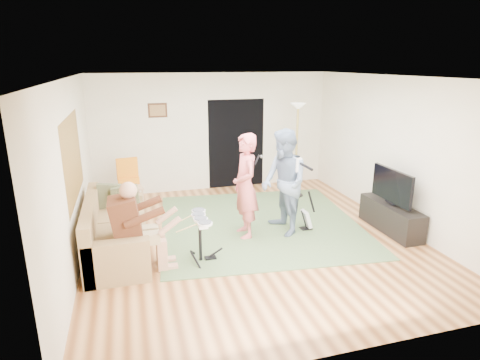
% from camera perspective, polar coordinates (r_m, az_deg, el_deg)
% --- Properties ---
extents(floor, '(6.00, 6.00, 0.00)m').
position_cam_1_polar(floor, '(7.01, 1.66, -8.20)').
color(floor, brown).
rests_on(floor, ground).
extents(walls, '(5.50, 6.00, 2.70)m').
position_cam_1_polar(walls, '(6.57, 1.76, 2.57)').
color(walls, white).
rests_on(walls, floor).
extents(ceiling, '(6.00, 6.00, 0.00)m').
position_cam_1_polar(ceiling, '(6.38, 1.87, 14.42)').
color(ceiling, white).
rests_on(ceiling, walls).
extents(window_blinds, '(0.00, 2.05, 2.05)m').
position_cam_1_polar(window_blinds, '(6.47, -22.68, 2.91)').
color(window_blinds, olive).
rests_on(window_blinds, walls).
extents(doorway, '(2.10, 0.00, 2.10)m').
position_cam_1_polar(doorway, '(9.58, -0.53, 5.16)').
color(doorway, black).
rests_on(doorway, walls).
extents(picture_frame, '(0.42, 0.03, 0.32)m').
position_cam_1_polar(picture_frame, '(9.15, -11.64, 9.68)').
color(picture_frame, '#3F2314').
rests_on(picture_frame, walls).
extents(area_rug, '(3.97, 3.97, 0.02)m').
position_cam_1_polar(area_rug, '(7.59, 2.77, -6.18)').
color(area_rug, '#4E6940').
rests_on(area_rug, floor).
extents(sofa, '(0.90, 2.19, 0.88)m').
position_cam_1_polar(sofa, '(6.69, -17.80, -7.55)').
color(sofa, '#9B7B4D').
rests_on(sofa, floor).
extents(drummer, '(0.87, 0.49, 1.34)m').
position_cam_1_polar(drummer, '(5.99, -14.04, -7.71)').
color(drummer, '#582C18').
rests_on(drummer, sofa).
extents(drum_kit, '(0.41, 0.73, 0.75)m').
position_cam_1_polar(drum_kit, '(6.14, -5.67, -8.64)').
color(drum_kit, black).
rests_on(drum_kit, floor).
extents(singer, '(0.44, 0.66, 1.81)m').
position_cam_1_polar(singer, '(6.78, 0.76, -0.89)').
color(singer, '#DA5E63').
rests_on(singer, floor).
extents(microphone, '(0.06, 0.06, 0.24)m').
position_cam_1_polar(microphone, '(6.72, 2.41, 2.87)').
color(microphone, black).
rests_on(microphone, singer).
extents(guitarist, '(0.76, 0.95, 1.85)m').
position_cam_1_polar(guitarist, '(6.94, 6.26, -0.39)').
color(guitarist, '#6D82A0').
rests_on(guitarist, floor).
extents(guitar_held, '(0.13, 0.60, 0.26)m').
position_cam_1_polar(guitar_held, '(6.93, 7.88, 2.38)').
color(guitar_held, white).
rests_on(guitar_held, guitarist).
extents(guitar_spare, '(0.26, 0.24, 0.73)m').
position_cam_1_polar(guitar_spare, '(7.36, 9.47, -5.44)').
color(guitar_spare, black).
rests_on(guitar_spare, floor).
extents(torchiere_lamp, '(0.37, 0.37, 2.08)m').
position_cam_1_polar(torchiere_lamp, '(8.85, 8.13, 6.54)').
color(torchiere_lamp, black).
rests_on(torchiere_lamp, floor).
extents(dining_chair, '(0.52, 0.54, 1.05)m').
position_cam_1_polar(dining_chair, '(8.50, -15.25, -1.62)').
color(dining_chair, tan).
rests_on(dining_chair, floor).
extents(tv_cabinet, '(0.40, 1.40, 0.50)m').
position_cam_1_polar(tv_cabinet, '(7.70, 20.66, -4.98)').
color(tv_cabinet, black).
rests_on(tv_cabinet, floor).
extents(television, '(0.06, 1.04, 0.58)m').
position_cam_1_polar(television, '(7.49, 20.81, -0.74)').
color(television, black).
rests_on(television, tv_cabinet).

